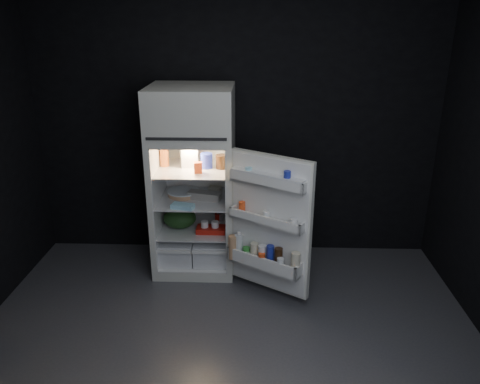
{
  "coord_description": "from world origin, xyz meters",
  "views": [
    {
      "loc": [
        0.2,
        -2.86,
        2.37
      ],
      "look_at": [
        0.07,
        1.0,
        0.9
      ],
      "focal_mm": 35.0,
      "sensor_mm": 36.0,
      "label": 1
    }
  ],
  "objects_px": {
    "milk_jug": "(189,154)",
    "yogurt_tray": "(211,230)",
    "refrigerator": "(194,174)",
    "fridge_door": "(268,227)",
    "egg_carton": "(205,196)"
  },
  "relations": [
    {
      "from": "refrigerator",
      "to": "fridge_door",
      "type": "distance_m",
      "value": 0.94
    },
    {
      "from": "milk_jug",
      "to": "egg_carton",
      "type": "xyz_separation_m",
      "value": [
        0.15,
        -0.1,
        -0.38
      ]
    },
    {
      "from": "milk_jug",
      "to": "egg_carton",
      "type": "height_order",
      "value": "milk_jug"
    },
    {
      "from": "fridge_door",
      "to": "yogurt_tray",
      "type": "height_order",
      "value": "fridge_door"
    },
    {
      "from": "milk_jug",
      "to": "yogurt_tray",
      "type": "xyz_separation_m",
      "value": [
        0.21,
        -0.19,
        -0.69
      ]
    },
    {
      "from": "egg_carton",
      "to": "milk_jug",
      "type": "bearing_deg",
      "value": 160.69
    },
    {
      "from": "yogurt_tray",
      "to": "fridge_door",
      "type": "bearing_deg",
      "value": -37.64
    },
    {
      "from": "refrigerator",
      "to": "fridge_door",
      "type": "xyz_separation_m",
      "value": [
        0.7,
        -0.57,
        -0.28
      ]
    },
    {
      "from": "yogurt_tray",
      "to": "egg_carton",
      "type": "bearing_deg",
      "value": 124.84
    },
    {
      "from": "fridge_door",
      "to": "egg_carton",
      "type": "distance_m",
      "value": 0.79
    },
    {
      "from": "refrigerator",
      "to": "yogurt_tray",
      "type": "xyz_separation_m",
      "value": [
        0.17,
        -0.16,
        -0.5
      ]
    },
    {
      "from": "fridge_door",
      "to": "milk_jug",
      "type": "xyz_separation_m",
      "value": [
        -0.74,
        0.61,
        0.47
      ]
    },
    {
      "from": "refrigerator",
      "to": "yogurt_tray",
      "type": "bearing_deg",
      "value": -42.9
    },
    {
      "from": "fridge_door",
      "to": "refrigerator",
      "type": "bearing_deg",
      "value": 140.55
    },
    {
      "from": "refrigerator",
      "to": "fridge_door",
      "type": "relative_size",
      "value": 1.46
    }
  ]
}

